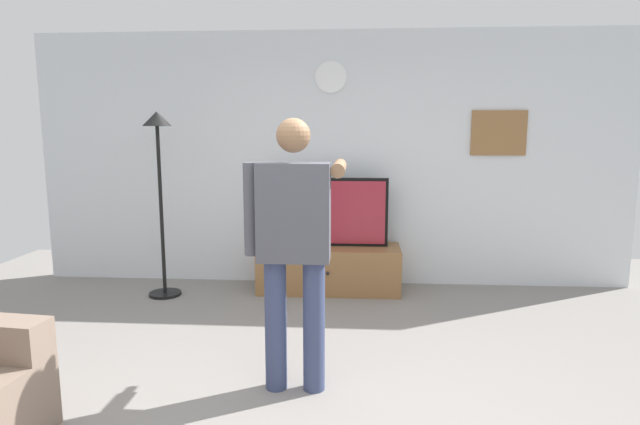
{
  "coord_description": "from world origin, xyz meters",
  "views": [
    {
      "loc": [
        0.26,
        -2.67,
        1.66
      ],
      "look_at": [
        0.0,
        1.2,
        1.05
      ],
      "focal_mm": 29.1,
      "sensor_mm": 36.0,
      "label": 1
    }
  ],
  "objects_px": {
    "floor_lamp": "(159,166)",
    "framed_picture": "(499,133)",
    "person_standing_nearer_lamp": "(294,239)",
    "television": "(329,212)",
    "tv_stand": "(329,268)",
    "wall_clock": "(331,77)"
  },
  "relations": [
    {
      "from": "television",
      "to": "person_standing_nearer_lamp",
      "type": "distance_m",
      "value": 2.17
    },
    {
      "from": "television",
      "to": "framed_picture",
      "type": "bearing_deg",
      "value": 8.09
    },
    {
      "from": "tv_stand",
      "to": "framed_picture",
      "type": "bearing_deg",
      "value": 9.58
    },
    {
      "from": "tv_stand",
      "to": "television",
      "type": "distance_m",
      "value": 0.59
    },
    {
      "from": "television",
      "to": "wall_clock",
      "type": "distance_m",
      "value": 1.41
    },
    {
      "from": "floor_lamp",
      "to": "framed_picture",
      "type": "bearing_deg",
      "value": 9.6
    },
    {
      "from": "television",
      "to": "person_standing_nearer_lamp",
      "type": "height_order",
      "value": "person_standing_nearer_lamp"
    },
    {
      "from": "tv_stand",
      "to": "person_standing_nearer_lamp",
      "type": "distance_m",
      "value": 2.25
    },
    {
      "from": "tv_stand",
      "to": "wall_clock",
      "type": "distance_m",
      "value": 2.0
    },
    {
      "from": "tv_stand",
      "to": "floor_lamp",
      "type": "relative_size",
      "value": 0.8
    },
    {
      "from": "floor_lamp",
      "to": "person_standing_nearer_lamp",
      "type": "relative_size",
      "value": 1.06
    },
    {
      "from": "tv_stand",
      "to": "television",
      "type": "height_order",
      "value": "television"
    },
    {
      "from": "framed_picture",
      "to": "wall_clock",
      "type": "bearing_deg",
      "value": -179.84
    },
    {
      "from": "television",
      "to": "wall_clock",
      "type": "bearing_deg",
      "value": 90.0
    },
    {
      "from": "floor_lamp",
      "to": "television",
      "type": "bearing_deg",
      "value": 11.17
    },
    {
      "from": "tv_stand",
      "to": "wall_clock",
      "type": "bearing_deg",
      "value": 90.0
    },
    {
      "from": "tv_stand",
      "to": "floor_lamp",
      "type": "xyz_separation_m",
      "value": [
        -1.67,
        -0.28,
        1.09
      ]
    },
    {
      "from": "framed_picture",
      "to": "person_standing_nearer_lamp",
      "type": "height_order",
      "value": "framed_picture"
    },
    {
      "from": "television",
      "to": "framed_picture",
      "type": "relative_size",
      "value": 2.15
    },
    {
      "from": "television",
      "to": "floor_lamp",
      "type": "distance_m",
      "value": 1.77
    },
    {
      "from": "wall_clock",
      "to": "person_standing_nearer_lamp",
      "type": "xyz_separation_m",
      "value": [
        -0.11,
        -2.4,
        -1.22
      ]
    },
    {
      "from": "television",
      "to": "framed_picture",
      "type": "distance_m",
      "value": 1.94
    }
  ]
}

